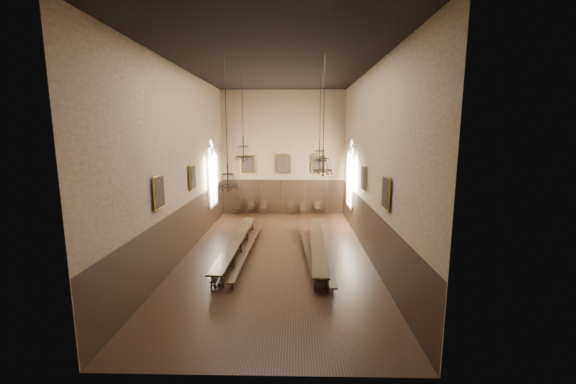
{
  "coord_description": "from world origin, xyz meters",
  "views": [
    {
      "loc": [
        0.92,
        -16.87,
        5.97
      ],
      "look_at": [
        0.52,
        1.5,
        2.88
      ],
      "focal_mm": 22.0,
      "sensor_mm": 36.0,
      "label": 1
    }
  ],
  "objects_px": {
    "bench_left_inner": "(249,248)",
    "chair_2": "(263,210)",
    "bench_right_outer": "(327,247)",
    "table_right": "(317,247)",
    "chair_6": "(318,211)",
    "chair_0": "(236,211)",
    "table_left": "(237,246)",
    "chandelier_back_left": "(243,151)",
    "chair_1": "(251,210)",
    "chair_5": "(303,211)",
    "chandelier_front_right": "(323,162)",
    "bench_left_outer": "(229,246)",
    "chair_4": "(290,211)",
    "chandelier_front_left": "(228,176)",
    "bench_right_inner": "(306,247)",
    "chandelier_back_right": "(320,155)"
  },
  "relations": [
    {
      "from": "chandelier_front_right",
      "to": "chair_5",
      "type": "bearing_deg",
      "value": 92.92
    },
    {
      "from": "chair_2",
      "to": "chair_6",
      "type": "height_order",
      "value": "chair_2"
    },
    {
      "from": "chair_0",
      "to": "chandelier_front_right",
      "type": "relative_size",
      "value": 0.2
    },
    {
      "from": "bench_left_outer",
      "to": "bench_right_inner",
      "type": "distance_m",
      "value": 3.91
    },
    {
      "from": "table_right",
      "to": "chair_5",
      "type": "height_order",
      "value": "chair_5"
    },
    {
      "from": "table_left",
      "to": "chair_4",
      "type": "bearing_deg",
      "value": 73.29
    },
    {
      "from": "chandelier_back_right",
      "to": "chair_5",
      "type": "bearing_deg",
      "value": 96.14
    },
    {
      "from": "chair_0",
      "to": "chair_1",
      "type": "distance_m",
      "value": 1.04
    },
    {
      "from": "chair_2",
      "to": "chandelier_front_right",
      "type": "relative_size",
      "value": 0.22
    },
    {
      "from": "bench_right_inner",
      "to": "chandelier_back_left",
      "type": "distance_m",
      "value": 6.08
    },
    {
      "from": "bench_right_outer",
      "to": "chair_1",
      "type": "bearing_deg",
      "value": 120.32
    },
    {
      "from": "chair_5",
      "to": "bench_right_outer",
      "type": "bearing_deg",
      "value": -89.43
    },
    {
      "from": "chair_2",
      "to": "table_right",
      "type": "bearing_deg",
      "value": -60.25
    },
    {
      "from": "table_left",
      "to": "chair_0",
      "type": "height_order",
      "value": "chair_0"
    },
    {
      "from": "bench_left_outer",
      "to": "bench_right_outer",
      "type": "xyz_separation_m",
      "value": [
        4.95,
        -0.07,
        0.03
      ]
    },
    {
      "from": "chair_1",
      "to": "chair_4",
      "type": "height_order",
      "value": "chair_1"
    },
    {
      "from": "chandelier_front_right",
      "to": "chair_0",
      "type": "bearing_deg",
      "value": 116.96
    },
    {
      "from": "chair_4",
      "to": "chandelier_front_right",
      "type": "relative_size",
      "value": 0.19
    },
    {
      "from": "bench_left_inner",
      "to": "bench_right_outer",
      "type": "relative_size",
      "value": 0.9
    },
    {
      "from": "bench_left_inner",
      "to": "chair_2",
      "type": "xyz_separation_m",
      "value": [
        -0.07,
        8.47,
        0.04
      ]
    },
    {
      "from": "chair_5",
      "to": "chair_6",
      "type": "height_order",
      "value": "chair_6"
    },
    {
      "from": "bench_left_inner",
      "to": "chandelier_front_right",
      "type": "distance_m",
      "value": 6.18
    },
    {
      "from": "chair_5",
      "to": "chair_1",
      "type": "bearing_deg",
      "value": 174.54
    },
    {
      "from": "table_right",
      "to": "chandelier_back_left",
      "type": "xyz_separation_m",
      "value": [
        -3.9,
        2.18,
        4.62
      ]
    },
    {
      "from": "bench_left_outer",
      "to": "bench_right_inner",
      "type": "relative_size",
      "value": 0.99
    },
    {
      "from": "chair_1",
      "to": "chandelier_back_right",
      "type": "bearing_deg",
      "value": -58.13
    },
    {
      "from": "chandelier_front_left",
      "to": "chandelier_front_right",
      "type": "xyz_separation_m",
      "value": [
        3.98,
        -0.07,
        0.63
      ]
    },
    {
      "from": "chair_5",
      "to": "chandelier_front_left",
      "type": "height_order",
      "value": "chandelier_front_left"
    },
    {
      "from": "table_right",
      "to": "chair_5",
      "type": "bearing_deg",
      "value": 93.41
    },
    {
      "from": "chandelier_back_left",
      "to": "chandelier_back_right",
      "type": "xyz_separation_m",
      "value": [
        4.09,
        -0.01,
        -0.16
      ]
    },
    {
      "from": "chair_4",
      "to": "chair_5",
      "type": "relative_size",
      "value": 1.03
    },
    {
      "from": "bench_left_outer",
      "to": "table_left",
      "type": "bearing_deg",
      "value": -21.79
    },
    {
      "from": "chair_4",
      "to": "chair_5",
      "type": "distance_m",
      "value": 0.96
    },
    {
      "from": "chair_1",
      "to": "bench_right_outer",
      "type": "bearing_deg",
      "value": -63.22
    },
    {
      "from": "chair_0",
      "to": "chair_5",
      "type": "relative_size",
      "value": 1.08
    },
    {
      "from": "chair_0",
      "to": "chandelier_front_left",
      "type": "relative_size",
      "value": 0.17
    },
    {
      "from": "bench_left_outer",
      "to": "chair_6",
      "type": "xyz_separation_m",
      "value": [
        5.03,
        8.35,
        0.03
      ]
    },
    {
      "from": "chandelier_front_left",
      "to": "chandelier_front_right",
      "type": "relative_size",
      "value": 1.15
    },
    {
      "from": "bench_right_inner",
      "to": "chair_2",
      "type": "bearing_deg",
      "value": 109.23
    },
    {
      "from": "chair_4",
      "to": "chandelier_front_right",
      "type": "height_order",
      "value": "chandelier_front_right"
    },
    {
      "from": "chandelier_back_left",
      "to": "chandelier_front_left",
      "type": "relative_size",
      "value": 0.83
    },
    {
      "from": "chair_0",
      "to": "chair_2",
      "type": "relative_size",
      "value": 0.92
    },
    {
      "from": "bench_right_outer",
      "to": "chandelier_front_right",
      "type": "bearing_deg",
      "value": -99.96
    },
    {
      "from": "bench_right_outer",
      "to": "chair_2",
      "type": "relative_size",
      "value": 10.05
    },
    {
      "from": "chair_1",
      "to": "chair_2",
      "type": "distance_m",
      "value": 0.93
    },
    {
      "from": "table_left",
      "to": "chandelier_back_left",
      "type": "distance_m",
      "value": 5.04
    },
    {
      "from": "bench_right_inner",
      "to": "chair_4",
      "type": "bearing_deg",
      "value": 96.25
    },
    {
      "from": "bench_left_outer",
      "to": "chair_2",
      "type": "height_order",
      "value": "chair_2"
    },
    {
      "from": "table_right",
      "to": "bench_right_outer",
      "type": "distance_m",
      "value": 0.55
    },
    {
      "from": "bench_left_inner",
      "to": "chair_2",
      "type": "height_order",
      "value": "chair_2"
    }
  ]
}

